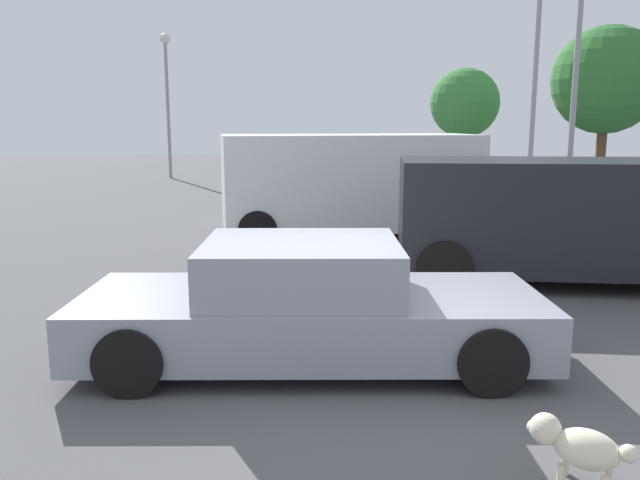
{
  "coord_description": "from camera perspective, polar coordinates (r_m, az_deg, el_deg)",
  "views": [
    {
      "loc": [
        0.09,
        -6.1,
        2.45
      ],
      "look_at": [
        -0.29,
        2.15,
        0.9
      ],
      "focal_mm": 35.65,
      "sensor_mm": 36.0,
      "label": 1
    }
  ],
  "objects": [
    {
      "name": "dog",
      "position": [
        4.87,
        22.12,
        -16.69
      ],
      "size": [
        0.64,
        0.47,
        0.45
      ],
      "rotation": [
        0.0,
        0.0,
        2.63
      ],
      "color": "beige",
      "rests_on": "ground_plane"
    },
    {
      "name": "ground_plane",
      "position": [
        6.58,
        1.68,
        -11.24
      ],
      "size": [
        80.0,
        80.0,
        0.0
      ],
      "primitive_type": "plane",
      "color": "#515154"
    },
    {
      "name": "tree_back_center",
      "position": [
        25.94,
        24.32,
        12.93
      ],
      "size": [
        3.88,
        3.88,
        5.86
      ],
      "color": "brown",
      "rests_on": "ground_plane"
    },
    {
      "name": "light_post_near",
      "position": [
        28.66,
        -13.59,
        13.76
      ],
      "size": [
        0.44,
        0.44,
        6.1
      ],
      "color": "gray",
      "rests_on": "ground_plane"
    },
    {
      "name": "pedestrian",
      "position": [
        13.55,
        21.58,
        3.34
      ],
      "size": [
        0.24,
        0.57,
        1.54
      ],
      "rotation": [
        0.0,
        0.0,
        0.01
      ],
      "color": "black",
      "rests_on": "ground_plane"
    },
    {
      "name": "light_post_mid",
      "position": [
        17.33,
        22.21,
        16.92
      ],
      "size": [
        0.44,
        0.44,
        6.81
      ],
      "color": "gray",
      "rests_on": "ground_plane"
    },
    {
      "name": "suv_dark",
      "position": [
        10.3,
        21.14,
        2.01
      ],
      "size": [
        5.05,
        2.28,
        1.88
      ],
      "rotation": [
        0.0,
        0.0,
        3.09
      ],
      "color": "black",
      "rests_on": "ground_plane"
    },
    {
      "name": "van_white",
      "position": [
        13.53,
        2.69,
        5.21
      ],
      "size": [
        5.65,
        3.28,
        2.18
      ],
      "rotation": [
        0.0,
        0.0,
        0.23
      ],
      "color": "white",
      "rests_on": "ground_plane"
    },
    {
      "name": "tree_back_left",
      "position": [
        29.18,
        12.86,
        11.87
      ],
      "size": [
        3.02,
        3.02,
        4.75
      ],
      "color": "brown",
      "rests_on": "ground_plane"
    },
    {
      "name": "sedan_foreground",
      "position": [
        6.54,
        -1.03,
        -5.99
      ],
      "size": [
        4.75,
        2.09,
        1.26
      ],
      "rotation": [
        0.0,
        0.0,
        0.05
      ],
      "color": "gray",
      "rests_on": "ground_plane"
    },
    {
      "name": "light_post_far",
      "position": [
        18.86,
        19.03,
        18.37
      ],
      "size": [
        0.44,
        0.44,
        7.85
      ],
      "color": "gray",
      "rests_on": "ground_plane"
    }
  ]
}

